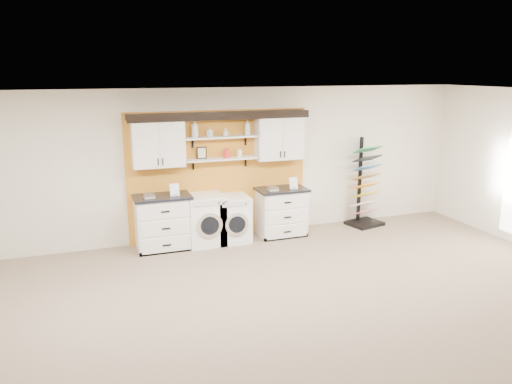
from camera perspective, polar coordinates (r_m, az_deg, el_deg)
name	(u,v)px	position (r m, az deg, el deg)	size (l,w,h in m)	color
floor	(309,337)	(6.25, 6.08, -16.20)	(10.00, 10.00, 0.00)	#816D57
ceiling	(316,100)	(5.42, 6.84, 10.36)	(10.00, 10.00, 0.00)	white
wall_back	(218,164)	(9.33, -4.31, 3.21)	(10.00, 10.00, 0.00)	silver
accent_panel	(219,175)	(9.34, -4.23, 1.96)	(3.40, 0.07, 2.40)	orange
upper_cabinet_left	(158,143)	(8.83, -11.14, 5.53)	(0.90, 0.35, 0.84)	white
upper_cabinet_right	(279,137)	(9.42, 2.65, 6.29)	(0.90, 0.35, 0.84)	white
shelf_lower	(221,159)	(9.12, -3.99, 3.79)	(1.32, 0.28, 0.03)	white
shelf_upper	(221,137)	(9.06, -4.04, 6.28)	(1.32, 0.28, 0.03)	white
crown_molding	(220,115)	(9.03, -4.10, 8.80)	(3.30, 0.41, 0.13)	black
picture_frame	(202,153)	(9.06, -6.23, 4.48)	(0.18, 0.02, 0.22)	black
canister_red	(226,153)	(9.13, -3.40, 4.42)	(0.11, 0.11, 0.16)	red
canister_cream	(240,153)	(9.20, -1.90, 4.45)	(0.10, 0.10, 0.14)	silver
base_cabinet_left	(163,222)	(8.98, -10.57, -3.43)	(1.00, 0.66, 0.97)	white
base_cabinet_right	(281,212)	(9.57, 2.90, -2.27)	(0.94, 0.66, 0.92)	white
washer	(205,220)	(9.13, -5.84, -3.15)	(0.66, 0.71, 0.92)	white
dryer	(232,218)	(9.26, -2.81, -3.04)	(0.61, 0.71, 0.86)	white
sample_rack	(365,198)	(10.41, 12.32, -0.71)	(0.76, 0.68, 1.79)	black
soap_bottle_a	(195,128)	(8.92, -7.01, 7.24)	(0.12, 0.13, 0.32)	silver
soap_bottle_b	(210,132)	(8.99, -5.32, 6.87)	(0.08, 0.08, 0.18)	silver
soap_bottle_c	(226,132)	(9.07, -3.50, 6.87)	(0.12, 0.12, 0.15)	silver
soap_bottle_d	(247,127)	(9.18, -0.99, 7.42)	(0.11, 0.11, 0.29)	silver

